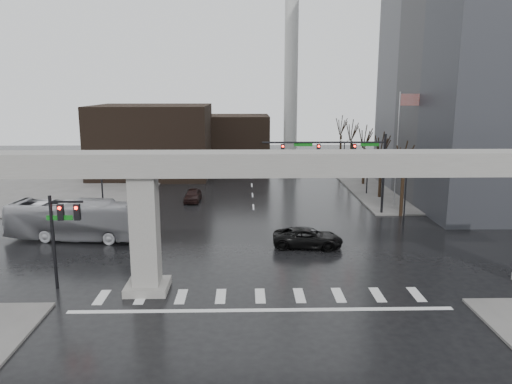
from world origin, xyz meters
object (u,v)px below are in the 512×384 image
(signal_mast_arm, at_px, (346,156))
(pickup_truck, at_px, (308,238))
(city_bus, at_px, (78,220))
(far_car, at_px, (193,195))

(signal_mast_arm, xyz_separation_m, pickup_truck, (-4.92, -10.39, -5.06))
(pickup_truck, bearing_deg, city_bus, 89.18)
(pickup_truck, height_order, far_car, pickup_truck)
(city_bus, relative_size, far_car, 2.87)
(signal_mast_arm, bearing_deg, city_bus, -161.68)
(signal_mast_arm, distance_m, far_car, 17.53)
(city_bus, bearing_deg, pickup_truck, -89.89)
(signal_mast_arm, distance_m, pickup_truck, 12.56)
(signal_mast_arm, distance_m, city_bus, 25.38)
(signal_mast_arm, relative_size, far_car, 2.93)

